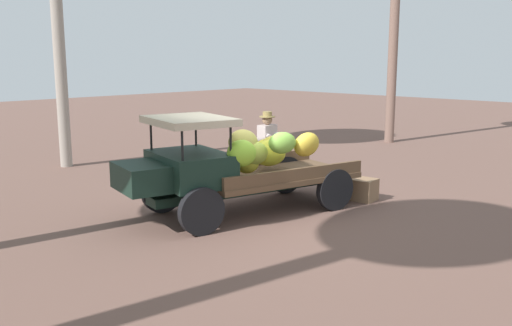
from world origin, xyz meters
TOP-DOWN VIEW (x-y plane):
  - ground_plane at (0.00, 0.00)m, footprint 60.00×60.00m
  - truck at (0.29, -0.15)m, footprint 4.65×2.57m
  - farmer at (-1.71, -1.09)m, footprint 0.53×0.47m
  - wooden_crate at (-2.31, 0.94)m, footprint 0.53×0.62m

SIDE VIEW (x-z plane):
  - ground_plane at x=0.00m, z-range 0.00..0.00m
  - wooden_crate at x=-2.31m, z-range 0.00..0.44m
  - truck at x=0.29m, z-range -0.01..1.82m
  - farmer at x=-1.71m, z-range 0.11..1.81m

